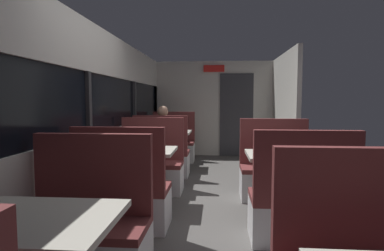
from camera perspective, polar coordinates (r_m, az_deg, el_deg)
ground_plane at (r=3.94m, az=3.00°, el=-15.90°), size 3.30×9.20×0.02m
carriage_window_panel_left at (r=4.01m, az=-18.15°, el=0.64°), size 0.09×8.48×2.30m
carriage_end_bulkhead at (r=7.89m, az=4.31°, el=2.89°), size 2.90×0.11×2.30m
carriage_aisle_panel_right at (r=6.83m, az=16.03°, el=2.57°), size 0.08×2.40×2.30m
dining_table_near_window at (r=2.02m, az=-26.52°, el=-17.06°), size 0.90×0.70×0.74m
bench_near_window_facing_entry at (r=2.71m, az=-18.22°, el=-18.20°), size 0.95×0.50×1.10m
dining_table_mid_window at (r=4.15m, az=-9.35°, el=-5.58°), size 0.90×0.70×0.74m
bench_mid_window_facing_end at (r=3.57m, az=-12.05°, el=-12.45°), size 0.95×0.50×1.10m
bench_mid_window_facing_entry at (r=4.88m, az=-7.31°, el=-7.75°), size 0.95×0.50×1.10m
dining_table_far_window at (r=6.45m, az=-4.29°, el=-1.91°), size 0.90×0.70×0.74m
bench_far_window_facing_end at (r=5.82m, az=-5.34°, el=-5.74°), size 0.95×0.50×1.10m
bench_far_window_facing_entry at (r=7.18m, az=-3.41°, el=-3.76°), size 0.95×0.50×1.10m
dining_table_rear_aisle at (r=3.92m, az=16.35°, el=-6.31°), size 0.90×0.70×0.74m
bench_rear_aisle_facing_end at (r=3.34m, az=18.74°, el=-13.82°), size 0.95×0.50×1.10m
bench_rear_aisle_facing_entry at (r=4.65m, az=14.50°, el=-8.47°), size 0.95×0.50×1.10m
seated_passenger at (r=5.85m, az=-5.23°, el=-3.60°), size 0.47×0.55×1.26m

